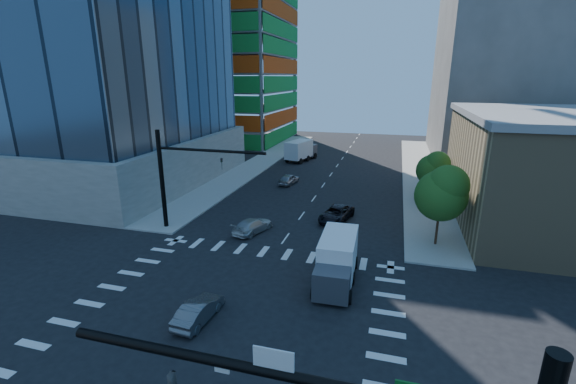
% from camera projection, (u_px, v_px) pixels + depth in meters
% --- Properties ---
extents(ground, '(160.00, 160.00, 0.00)m').
position_uv_depth(ground, '(229.00, 318.00, 22.58)').
color(ground, black).
rests_on(ground, ground).
extents(road_markings, '(20.00, 20.00, 0.01)m').
position_uv_depth(road_markings, '(229.00, 318.00, 22.58)').
color(road_markings, silver).
rests_on(road_markings, ground).
extents(sidewalk_ne, '(5.00, 60.00, 0.15)m').
position_uv_depth(sidewalk_ne, '(420.00, 173.00, 56.24)').
color(sidewalk_ne, '#9B9993').
rests_on(sidewalk_ne, ground).
extents(sidewalk_nw, '(5.00, 60.00, 0.15)m').
position_uv_depth(sidewalk_nw, '(259.00, 163.00, 62.69)').
color(sidewalk_nw, '#9B9993').
rests_on(sidewalk_nw, ground).
extents(construction_building, '(25.16, 34.50, 70.60)m').
position_uv_depth(construction_building, '(225.00, 21.00, 79.74)').
color(construction_building, gray).
rests_on(construction_building, ground).
extents(bg_building_ne, '(24.00, 30.00, 28.00)m').
position_uv_depth(bg_building_ne, '(518.00, 74.00, 62.33)').
color(bg_building_ne, '#5D5854').
rests_on(bg_building_ne, ground).
extents(signal_mast_nw, '(10.20, 0.40, 9.00)m').
position_uv_depth(signal_mast_nw, '(176.00, 172.00, 34.20)').
color(signal_mast_nw, black).
rests_on(signal_mast_nw, sidewalk_nw).
extents(tree_south, '(4.16, 4.16, 6.82)m').
position_uv_depth(tree_south, '(443.00, 192.00, 30.80)').
color(tree_south, '#382316').
rests_on(tree_south, sidewalk_ne).
extents(tree_north, '(3.54, 3.52, 5.78)m').
position_uv_depth(tree_north, '(434.00, 168.00, 42.00)').
color(tree_north, '#382316').
rests_on(tree_north, sidewalk_ne).
extents(car_nb_far, '(3.29, 5.40, 1.40)m').
position_uv_depth(car_nb_far, '(336.00, 214.00, 37.67)').
color(car_nb_far, black).
rests_on(car_nb_far, ground).
extents(car_sb_near, '(3.11, 4.79, 1.29)m').
position_uv_depth(car_sb_near, '(253.00, 225.00, 34.87)').
color(car_sb_near, silver).
rests_on(car_sb_near, ground).
extents(car_sb_mid, '(2.27, 4.21, 1.36)m').
position_uv_depth(car_sb_mid, '(289.00, 179.00, 50.53)').
color(car_sb_mid, '#97989E').
rests_on(car_sb_mid, ground).
extents(car_sb_cross, '(1.61, 3.95, 1.27)m').
position_uv_depth(car_sb_cross, '(199.00, 311.00, 22.17)').
color(car_sb_cross, '#535458').
rests_on(car_sb_cross, ground).
extents(box_truck_near, '(2.71, 6.03, 3.13)m').
position_uv_depth(box_truck_near, '(336.00, 265.00, 25.96)').
color(box_truck_near, black).
rests_on(box_truck_near, ground).
extents(box_truck_far, '(4.36, 7.03, 3.43)m').
position_uv_depth(box_truck_far, '(302.00, 151.00, 64.84)').
color(box_truck_far, black).
rests_on(box_truck_far, ground).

